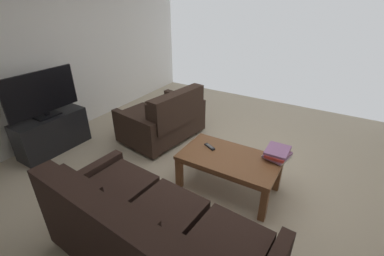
# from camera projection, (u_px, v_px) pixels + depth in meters

# --- Properties ---
(ground_plane) EXTENTS (5.61, 5.64, 0.01)m
(ground_plane) POSITION_uv_depth(u_px,v_px,m) (225.00, 173.00, 3.40)
(ground_plane) COLOR #B7A88E
(wall_right) EXTENTS (0.12, 5.64, 2.86)m
(wall_right) POSITION_uv_depth(u_px,v_px,m) (62.00, 40.00, 4.01)
(wall_right) COLOR white
(wall_right) RESTS_ON ground
(sofa_main) EXTENTS (1.93, 1.01, 0.91)m
(sofa_main) POSITION_uv_depth(u_px,v_px,m) (150.00, 239.00, 2.04)
(sofa_main) COLOR black
(sofa_main) RESTS_ON ground
(loveseat_near) EXTENTS (1.01, 1.30, 0.84)m
(loveseat_near) POSITION_uv_depth(u_px,v_px,m) (164.00, 118.00, 4.04)
(loveseat_near) COLOR black
(loveseat_near) RESTS_ON ground
(coffee_table) EXTENTS (1.10, 0.63, 0.44)m
(coffee_table) POSITION_uv_depth(u_px,v_px,m) (229.00, 162.00, 2.97)
(coffee_table) COLOR brown
(coffee_table) RESTS_ON ground
(tv_stand) EXTENTS (0.39, 0.98, 0.54)m
(tv_stand) POSITION_uv_depth(u_px,v_px,m) (52.00, 133.00, 3.79)
(tv_stand) COLOR black
(tv_stand) RESTS_ON ground
(flat_tv) EXTENTS (0.21, 0.98, 0.63)m
(flat_tv) POSITION_uv_depth(u_px,v_px,m) (41.00, 94.00, 3.51)
(flat_tv) COLOR black
(flat_tv) RESTS_ON tv_stand
(book_stack) EXTENTS (0.30, 0.33, 0.11)m
(book_stack) POSITION_uv_depth(u_px,v_px,m) (278.00, 153.00, 2.90)
(book_stack) COLOR silver
(book_stack) RESTS_ON coffee_table
(tv_remote) EXTENTS (0.16, 0.11, 0.02)m
(tv_remote) POSITION_uv_depth(u_px,v_px,m) (210.00, 147.00, 3.11)
(tv_remote) COLOR black
(tv_remote) RESTS_ON coffee_table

